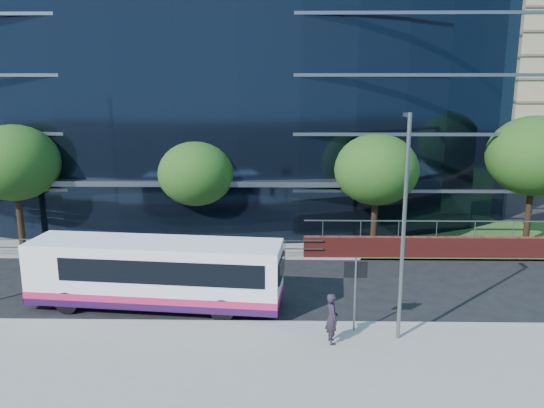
{
  "coord_description": "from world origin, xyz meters",
  "views": [
    {
      "loc": [
        1.8,
        -19.83,
        8.96
      ],
      "look_at": [
        1.29,
        8.0,
        2.81
      ],
      "focal_mm": 35.0,
      "sensor_mm": 36.0,
      "label": 1
    }
  ],
  "objects_px": {
    "street_sign": "(355,279)",
    "tree_far_a": "(14,163)",
    "tree_dist_e": "(481,128)",
    "pedestrian": "(332,318)",
    "tree_far_d": "(535,156)",
    "streetlight_east": "(404,222)",
    "tree_far_c": "(376,170)",
    "city_bus": "(158,273)",
    "tree_far_b": "(196,174)"
  },
  "relations": [
    {
      "from": "tree_far_d",
      "to": "tree_dist_e",
      "type": "bearing_deg",
      "value": 75.07
    },
    {
      "from": "tree_dist_e",
      "to": "streetlight_east",
      "type": "bearing_deg",
      "value": -113.11
    },
    {
      "from": "tree_far_d",
      "to": "city_bus",
      "type": "bearing_deg",
      "value": -154.28
    },
    {
      "from": "tree_far_a",
      "to": "tree_far_d",
      "type": "relative_size",
      "value": 0.94
    },
    {
      "from": "tree_far_c",
      "to": "city_bus",
      "type": "height_order",
      "value": "tree_far_c"
    },
    {
      "from": "tree_far_b",
      "to": "tree_far_d",
      "type": "relative_size",
      "value": 0.81
    },
    {
      "from": "tree_far_a",
      "to": "tree_far_c",
      "type": "height_order",
      "value": "tree_far_a"
    },
    {
      "from": "street_sign",
      "to": "tree_far_b",
      "type": "height_order",
      "value": "tree_far_b"
    },
    {
      "from": "tree_far_a",
      "to": "tree_far_d",
      "type": "xyz_separation_m",
      "value": [
        29.0,
        1.0,
        0.33
      ]
    },
    {
      "from": "pedestrian",
      "to": "street_sign",
      "type": "bearing_deg",
      "value": -54.0
    },
    {
      "from": "tree_far_c",
      "to": "street_sign",
      "type": "bearing_deg",
      "value": -103.29
    },
    {
      "from": "tree_far_c",
      "to": "city_bus",
      "type": "distance_m",
      "value": 13.55
    },
    {
      "from": "streetlight_east",
      "to": "tree_far_a",
      "type": "bearing_deg",
      "value": 149.54
    },
    {
      "from": "city_bus",
      "to": "pedestrian",
      "type": "height_order",
      "value": "city_bus"
    },
    {
      "from": "street_sign",
      "to": "pedestrian",
      "type": "xyz_separation_m",
      "value": [
        -0.92,
        -1.01,
        -1.09
      ]
    },
    {
      "from": "tree_far_a",
      "to": "streetlight_east",
      "type": "relative_size",
      "value": 0.87
    },
    {
      "from": "tree_dist_e",
      "to": "city_bus",
      "type": "bearing_deg",
      "value": -124.77
    },
    {
      "from": "tree_far_c",
      "to": "streetlight_east",
      "type": "relative_size",
      "value": 0.81
    },
    {
      "from": "street_sign",
      "to": "tree_far_b",
      "type": "distance_m",
      "value": 13.54
    },
    {
      "from": "city_bus",
      "to": "tree_far_a",
      "type": "bearing_deg",
      "value": 145.38
    },
    {
      "from": "tree_far_a",
      "to": "pedestrian",
      "type": "height_order",
      "value": "tree_far_a"
    },
    {
      "from": "tree_far_b",
      "to": "tree_dist_e",
      "type": "xyz_separation_m",
      "value": [
        27.0,
        30.5,
        0.33
      ]
    },
    {
      "from": "tree_far_a",
      "to": "tree_dist_e",
      "type": "xyz_separation_m",
      "value": [
        37.0,
        31.0,
        -0.33
      ]
    },
    {
      "from": "streetlight_east",
      "to": "city_bus",
      "type": "xyz_separation_m",
      "value": [
        -9.28,
        2.89,
        -2.94
      ]
    },
    {
      "from": "street_sign",
      "to": "tree_far_c",
      "type": "distance_m",
      "value": 11.14
    },
    {
      "from": "city_bus",
      "to": "tree_far_b",
      "type": "bearing_deg",
      "value": 94.01
    },
    {
      "from": "tree_far_c",
      "to": "pedestrian",
      "type": "xyz_separation_m",
      "value": [
        -3.42,
        -11.6,
        -3.47
      ]
    },
    {
      "from": "tree_far_a",
      "to": "tree_far_d",
      "type": "height_order",
      "value": "tree_far_d"
    },
    {
      "from": "street_sign",
      "to": "tree_dist_e",
      "type": "distance_m",
      "value": 45.99
    },
    {
      "from": "street_sign",
      "to": "pedestrian",
      "type": "relative_size",
      "value": 1.53
    },
    {
      "from": "tree_dist_e",
      "to": "street_sign",
      "type": "bearing_deg",
      "value": -115.12
    },
    {
      "from": "tree_far_d",
      "to": "pedestrian",
      "type": "height_order",
      "value": "tree_far_d"
    },
    {
      "from": "street_sign",
      "to": "streetlight_east",
      "type": "relative_size",
      "value": 0.35
    },
    {
      "from": "tree_far_b",
      "to": "pedestrian",
      "type": "bearing_deg",
      "value": -61.47
    },
    {
      "from": "tree_far_b",
      "to": "street_sign",
      "type": "bearing_deg",
      "value": -55.92
    },
    {
      "from": "streetlight_east",
      "to": "tree_dist_e",
      "type": "bearing_deg",
      "value": 66.89
    },
    {
      "from": "tree_far_a",
      "to": "pedestrian",
      "type": "xyz_separation_m",
      "value": [
        16.58,
        -11.6,
        -3.8
      ]
    },
    {
      "from": "street_sign",
      "to": "tree_far_d",
      "type": "distance_m",
      "value": 16.61
    },
    {
      "from": "tree_far_c",
      "to": "tree_far_a",
      "type": "bearing_deg",
      "value": 180.0
    },
    {
      "from": "street_sign",
      "to": "tree_far_a",
      "type": "bearing_deg",
      "value": 148.83
    },
    {
      "from": "tree_dist_e",
      "to": "tree_far_a",
      "type": "bearing_deg",
      "value": -140.04
    },
    {
      "from": "tree_far_a",
      "to": "streetlight_east",
      "type": "bearing_deg",
      "value": -30.46
    },
    {
      "from": "tree_far_c",
      "to": "tree_far_b",
      "type": "bearing_deg",
      "value": 177.14
    },
    {
      "from": "tree_far_d",
      "to": "streetlight_east",
      "type": "relative_size",
      "value": 0.93
    },
    {
      "from": "street_sign",
      "to": "tree_far_a",
      "type": "height_order",
      "value": "tree_far_a"
    },
    {
      "from": "street_sign",
      "to": "tree_far_a",
      "type": "relative_size",
      "value": 0.4
    },
    {
      "from": "street_sign",
      "to": "tree_far_a",
      "type": "xyz_separation_m",
      "value": [
        -17.5,
        10.59,
        2.71
      ]
    },
    {
      "from": "city_bus",
      "to": "pedestrian",
      "type": "distance_m",
      "value": 7.63
    },
    {
      "from": "street_sign",
      "to": "tree_far_c",
      "type": "xyz_separation_m",
      "value": [
        2.5,
        10.59,
        2.39
      ]
    },
    {
      "from": "tree_far_c",
      "to": "tree_far_d",
      "type": "relative_size",
      "value": 0.87
    }
  ]
}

